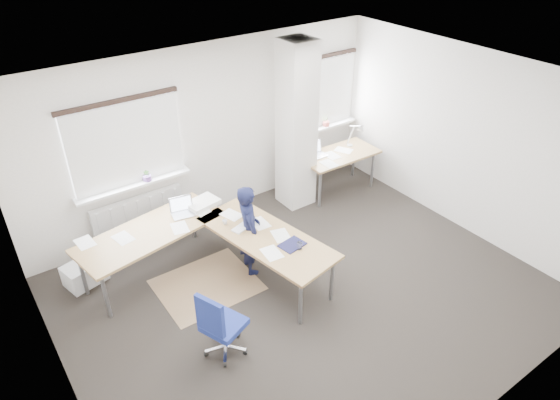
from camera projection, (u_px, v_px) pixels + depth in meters
ground at (305, 292)px, 6.71m from camera, size 6.00×6.00×0.00m
room_shell at (298, 161)px, 6.19m from camera, size 6.04×5.04×2.82m
floor_mat at (207, 285)px, 6.84m from camera, size 1.31×1.11×0.01m
white_crate at (85, 273)px, 6.81m from camera, size 0.59×0.47×0.31m
desk_main at (210, 234)px, 6.68m from camera, size 2.82×2.63×0.96m
desk_side at (339, 156)px, 8.65m from camera, size 1.41×0.72×1.22m
task_chair at (223, 336)px, 5.70m from camera, size 0.56×0.55×0.96m
person at (249, 230)px, 6.79m from camera, size 0.43×0.56×1.35m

